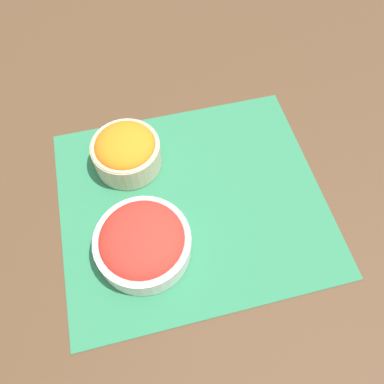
{
  "coord_description": "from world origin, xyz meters",
  "views": [
    {
      "loc": [
        -0.08,
        -0.32,
        0.61
      ],
      "look_at": [
        0.0,
        0.0,
        0.03
      ],
      "focal_mm": 35.0,
      "sensor_mm": 36.0,
      "label": 1
    }
  ],
  "objects": [
    {
      "name": "ground_plane",
      "position": [
        0.0,
        0.0,
        0.0
      ],
      "size": [
        3.0,
        3.0,
        0.0
      ],
      "primitive_type": "plane",
      "color": "#513823"
    },
    {
      "name": "placemat",
      "position": [
        0.0,
        0.0,
        0.0
      ],
      "size": [
        0.48,
        0.43,
        0.0
      ],
      "color": "#2D7A51",
      "rests_on": "ground_plane"
    },
    {
      "name": "carrot_bowl",
      "position": [
        -0.1,
        0.11,
        0.04
      ],
      "size": [
        0.13,
        0.13,
        0.08
      ],
      "color": "beige",
      "rests_on": "placemat"
    },
    {
      "name": "tomato_bowl",
      "position": [
        -0.1,
        -0.08,
        0.04
      ],
      "size": [
        0.16,
        0.16,
        0.07
      ],
      "color": "white",
      "rests_on": "placemat"
    }
  ]
}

